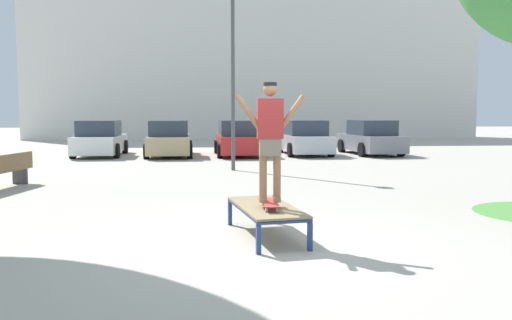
{
  "coord_description": "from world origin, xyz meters",
  "views": [
    {
      "loc": [
        -0.81,
        -7.18,
        1.82
      ],
      "look_at": [
        0.07,
        1.91,
        1.0
      ],
      "focal_mm": 37.04,
      "sensor_mm": 36.0,
      "label": 1
    }
  ],
  "objects_px": {
    "skateboard": "(270,203)",
    "car_silver": "(305,139)",
    "park_bench": "(1,171)",
    "light_post": "(233,48)",
    "car_tan": "(169,140)",
    "skater": "(270,133)",
    "skate_box": "(266,209)",
    "car_white": "(100,140)",
    "car_red": "(238,139)",
    "car_grey": "(370,139)"
  },
  "relations": [
    {
      "from": "skateboard",
      "to": "car_silver",
      "type": "bearing_deg",
      "value": 77.43
    },
    {
      "from": "skateboard",
      "to": "park_bench",
      "type": "relative_size",
      "value": 0.33
    },
    {
      "from": "light_post",
      "to": "park_bench",
      "type": "bearing_deg",
      "value": -147.52
    },
    {
      "from": "car_tan",
      "to": "skater",
      "type": "bearing_deg",
      "value": -80.84
    },
    {
      "from": "skate_box",
      "to": "car_tan",
      "type": "distance_m",
      "value": 14.99
    },
    {
      "from": "skater",
      "to": "car_white",
      "type": "relative_size",
      "value": 0.4
    },
    {
      "from": "skate_box",
      "to": "light_post",
      "type": "distance_m",
      "value": 9.68
    },
    {
      "from": "skate_box",
      "to": "skateboard",
      "type": "xyz_separation_m",
      "value": [
        0.03,
        -0.21,
        0.12
      ]
    },
    {
      "from": "skate_box",
      "to": "skater",
      "type": "height_order",
      "value": "skater"
    },
    {
      "from": "skate_box",
      "to": "car_red",
      "type": "relative_size",
      "value": 0.47
    },
    {
      "from": "car_silver",
      "to": "park_bench",
      "type": "relative_size",
      "value": 1.74
    },
    {
      "from": "car_grey",
      "to": "car_tan",
      "type": "bearing_deg",
      "value": -178.89
    },
    {
      "from": "car_tan",
      "to": "park_bench",
      "type": "distance_m",
      "value": 9.97
    },
    {
      "from": "skater",
      "to": "car_silver",
      "type": "relative_size",
      "value": 0.4
    },
    {
      "from": "car_white",
      "to": "park_bench",
      "type": "bearing_deg",
      "value": -92.51
    },
    {
      "from": "car_tan",
      "to": "car_red",
      "type": "height_order",
      "value": "same"
    },
    {
      "from": "car_red",
      "to": "light_post",
      "type": "relative_size",
      "value": 0.73
    },
    {
      "from": "skater",
      "to": "car_silver",
      "type": "bearing_deg",
      "value": 77.43
    },
    {
      "from": "skate_box",
      "to": "car_red",
      "type": "height_order",
      "value": "car_red"
    },
    {
      "from": "skateboard",
      "to": "car_white",
      "type": "xyz_separation_m",
      "value": [
        -5.33,
        15.4,
        0.15
      ]
    },
    {
      "from": "car_red",
      "to": "park_bench",
      "type": "distance_m",
      "value": 11.33
    },
    {
      "from": "car_white",
      "to": "skate_box",
      "type": "bearing_deg",
      "value": -70.76
    },
    {
      "from": "car_tan",
      "to": "car_red",
      "type": "relative_size",
      "value": 1.0
    },
    {
      "from": "skate_box",
      "to": "car_red",
      "type": "distance_m",
      "value": 14.86
    },
    {
      "from": "car_tan",
      "to": "park_bench",
      "type": "height_order",
      "value": "car_tan"
    },
    {
      "from": "light_post",
      "to": "car_silver",
      "type": "bearing_deg",
      "value": 60.22
    },
    {
      "from": "car_silver",
      "to": "light_post",
      "type": "bearing_deg",
      "value": -119.78
    },
    {
      "from": "skater",
      "to": "car_tan",
      "type": "distance_m",
      "value": 15.23
    },
    {
      "from": "car_grey",
      "to": "car_white",
      "type": "bearing_deg",
      "value": 178.92
    },
    {
      "from": "skater",
      "to": "car_white",
      "type": "xyz_separation_m",
      "value": [
        -5.33,
        15.4,
        -0.84
      ]
    },
    {
      "from": "car_tan",
      "to": "park_bench",
      "type": "relative_size",
      "value": 1.74
    },
    {
      "from": "skateboard",
      "to": "park_bench",
      "type": "bearing_deg",
      "value": 135.72
    },
    {
      "from": "car_red",
      "to": "park_bench",
      "type": "xyz_separation_m",
      "value": [
        -6.26,
        -9.44,
        -0.24
      ]
    },
    {
      "from": "car_red",
      "to": "park_bench",
      "type": "bearing_deg",
      "value": -123.54
    },
    {
      "from": "skate_box",
      "to": "skater",
      "type": "bearing_deg",
      "value": -81.12
    },
    {
      "from": "car_grey",
      "to": "light_post",
      "type": "relative_size",
      "value": 0.74
    },
    {
      "from": "car_white",
      "to": "light_post",
      "type": "height_order",
      "value": "light_post"
    },
    {
      "from": "skateboard",
      "to": "car_tan",
      "type": "bearing_deg",
      "value": 99.16
    },
    {
      "from": "car_white",
      "to": "car_silver",
      "type": "relative_size",
      "value": 1.0
    },
    {
      "from": "car_grey",
      "to": "park_bench",
      "type": "relative_size",
      "value": 1.77
    },
    {
      "from": "skateboard",
      "to": "park_bench",
      "type": "xyz_separation_m",
      "value": [
        -5.76,
        5.62,
        -0.09
      ]
    },
    {
      "from": "skate_box",
      "to": "car_red",
      "type": "bearing_deg",
      "value": 87.97
    },
    {
      "from": "park_bench",
      "to": "light_post",
      "type": "distance_m",
      "value": 7.59
    },
    {
      "from": "car_silver",
      "to": "light_post",
      "type": "xyz_separation_m",
      "value": [
        -3.44,
        -6.0,
        3.13
      ]
    },
    {
      "from": "skateboard",
      "to": "light_post",
      "type": "height_order",
      "value": "light_post"
    },
    {
      "from": "car_silver",
      "to": "car_grey",
      "type": "xyz_separation_m",
      "value": [
        2.91,
        -0.09,
        0.0
      ]
    },
    {
      "from": "car_white",
      "to": "car_red",
      "type": "relative_size",
      "value": 1.0
    },
    {
      "from": "car_tan",
      "to": "car_red",
      "type": "xyz_separation_m",
      "value": [
        2.91,
        0.05,
        0.0
      ]
    },
    {
      "from": "car_red",
      "to": "car_tan",
      "type": "bearing_deg",
      "value": -179.08
    },
    {
      "from": "car_white",
      "to": "car_red",
      "type": "height_order",
      "value": "same"
    }
  ]
}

